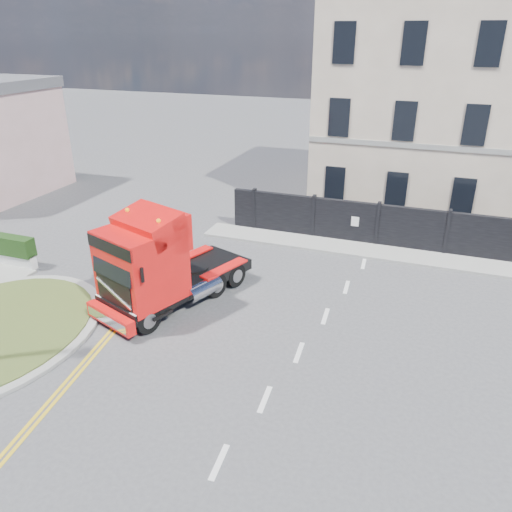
% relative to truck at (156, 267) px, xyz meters
% --- Properties ---
extents(ground, '(120.00, 120.00, 0.00)m').
position_rel_truck_xyz_m(ground, '(2.54, -0.55, -1.62)').
color(ground, '#424244').
rests_on(ground, ground).
extents(hoarding_fence, '(18.80, 0.25, 2.00)m').
position_rel_truck_xyz_m(hoarding_fence, '(9.09, 8.45, -0.62)').
color(hoarding_fence, black).
rests_on(hoarding_fence, ground).
extents(georgian_building, '(12.30, 10.30, 12.80)m').
position_rel_truck_xyz_m(georgian_building, '(8.54, 15.95, 4.16)').
color(georgian_building, beige).
rests_on(georgian_building, ground).
extents(pavement_far, '(20.00, 1.60, 0.12)m').
position_rel_truck_xyz_m(pavement_far, '(8.54, 7.55, -1.56)').
color(pavement_far, gray).
rests_on(pavement_far, ground).
extents(truck, '(4.15, 6.42, 3.61)m').
position_rel_truck_xyz_m(truck, '(0.00, 0.00, 0.00)').
color(truck, black).
rests_on(truck, ground).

